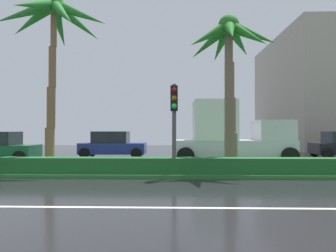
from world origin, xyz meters
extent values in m
cube|color=black|center=(0.00, 9.00, -0.05)|extent=(90.00, 42.00, 0.10)
cube|color=#2D6B33|center=(0.00, 8.00, 0.07)|extent=(85.50, 4.00, 0.15)
cube|color=#1E6028|center=(0.00, 6.60, 0.45)|extent=(76.50, 0.70, 0.60)
cylinder|color=brown|center=(-0.30, 7.85, 1.04)|extent=(0.41, 0.41, 1.77)
cylinder|color=brown|center=(-0.25, 7.84, 2.81)|extent=(0.36, 0.36, 1.77)
cylinder|color=brown|center=(-0.20, 7.83, 4.58)|extent=(0.31, 0.31, 1.77)
cylinder|color=brown|center=(-0.14, 7.83, 6.35)|extent=(0.26, 0.26, 1.77)
sphere|color=#29782C|center=(-0.14, 7.83, 7.33)|extent=(0.90, 0.90, 0.90)
cone|color=#29782C|center=(1.02, 7.74, 6.86)|extent=(2.58, 0.74, 1.47)
cone|color=#29782C|center=(0.62, 8.69, 6.81)|extent=(2.09, 2.27, 1.56)
cone|color=#29782C|center=(-0.30, 8.90, 6.69)|extent=(0.91, 2.51, 1.76)
cone|color=#29782C|center=(-1.22, 8.19, 6.78)|extent=(2.56, 1.34, 1.60)
cone|color=#29782C|center=(-1.22, 7.43, 6.80)|extent=(2.56, 1.39, 1.57)
cone|color=#29782C|center=(-0.43, 6.70, 6.85)|extent=(1.18, 2.60, 1.49)
cone|color=#29782C|center=(0.54, 7.02, 6.63)|extent=(1.98, 2.20, 1.86)
cylinder|color=brown|center=(7.54, 7.73, 0.91)|extent=(0.55, 0.55, 1.53)
cylinder|color=brown|center=(7.52, 7.78, 2.44)|extent=(0.48, 0.48, 1.53)
cylinder|color=brown|center=(7.50, 7.83, 3.96)|extent=(0.42, 0.42, 1.53)
cylinder|color=brown|center=(7.48, 7.87, 5.49)|extent=(0.35, 0.35, 1.53)
sphere|color=#236F22|center=(7.48, 7.87, 6.35)|extent=(0.90, 0.90, 0.90)
cone|color=#236F22|center=(8.46, 7.80, 5.93)|extent=(2.22, 0.73, 1.35)
cone|color=#236F22|center=(8.06, 8.65, 5.88)|extent=(1.74, 2.07, 1.44)
cone|color=#236F22|center=(7.28, 8.75, 5.77)|extent=(1.02, 2.17, 1.63)
cone|color=#236F22|center=(6.71, 8.32, 5.75)|extent=(2.09, 1.53, 1.66)
cone|color=#236F22|center=(6.63, 7.50, 5.82)|extent=(2.18, 1.37, 1.56)
cone|color=#236F22|center=(7.39, 6.95, 5.82)|extent=(0.77, 2.18, 1.54)
cone|color=#236F22|center=(8.11, 7.25, 5.76)|extent=(1.87, 1.87, 1.65)
cylinder|color=#4C4C47|center=(5.13, 6.41, 1.87)|extent=(0.16, 0.16, 3.44)
cube|color=black|center=(5.13, 6.41, 3.04)|extent=(0.28, 0.32, 0.96)
sphere|color=maroon|center=(5.13, 6.24, 3.34)|extent=(0.20, 0.20, 0.20)
sphere|color=#7F600F|center=(5.13, 6.24, 3.04)|extent=(0.20, 0.20, 0.20)
sphere|color=#1EEA3F|center=(5.13, 6.24, 2.74)|extent=(0.20, 0.20, 0.20)
cylinder|color=black|center=(-3.35, 12.85, 0.34)|extent=(0.68, 0.22, 0.68)
cylinder|color=black|center=(-3.35, 11.05, 0.34)|extent=(0.68, 0.22, 0.68)
cube|color=navy|center=(1.03, 14.77, 0.60)|extent=(4.30, 1.76, 0.72)
cube|color=#1E2328|center=(0.88, 14.77, 1.34)|extent=(2.30, 1.58, 0.76)
cylinder|color=black|center=(2.68, 15.67, 0.34)|extent=(0.68, 0.22, 0.68)
cylinder|color=black|center=(2.68, 13.87, 0.34)|extent=(0.68, 0.22, 0.68)
cylinder|color=black|center=(-0.62, 15.67, 0.34)|extent=(0.68, 0.22, 0.68)
cylinder|color=black|center=(-0.62, 13.87, 0.34)|extent=(0.68, 0.22, 0.68)
cube|color=silver|center=(8.41, 11.76, 0.81)|extent=(6.40, 2.30, 0.90)
cube|color=silver|center=(10.61, 11.76, 1.81)|extent=(1.90, 2.21, 1.10)
cube|color=silver|center=(7.36, 11.76, 2.36)|extent=(2.30, 2.35, 2.20)
cylinder|color=black|center=(11.11, 12.93, 0.46)|extent=(0.92, 0.30, 0.92)
cylinder|color=black|center=(11.11, 10.59, 0.46)|extent=(0.92, 0.30, 0.92)
cylinder|color=black|center=(5.71, 12.93, 0.46)|extent=(0.92, 0.30, 0.92)
cylinder|color=black|center=(5.71, 10.59, 0.46)|extent=(0.92, 0.30, 0.92)
cylinder|color=black|center=(14.70, 15.71, 0.34)|extent=(0.68, 0.22, 0.68)
cylinder|color=black|center=(14.70, 13.91, 0.34)|extent=(0.68, 0.22, 0.68)
camera|label=1|loc=(5.19, -5.10, 1.85)|focal=32.12mm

